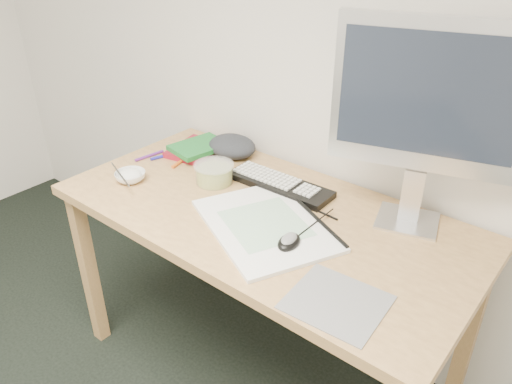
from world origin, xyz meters
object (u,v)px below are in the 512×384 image
keyboard (280,185)px  monitor (428,103)px  sketchpad (265,225)px  rice_bowl (130,177)px  desk (263,231)px

keyboard → monitor: bearing=8.8°
monitor → sketchpad: bearing=-153.7°
sketchpad → keyboard: keyboard is taller
sketchpad → rice_bowl: size_ratio=4.11×
sketchpad → rice_bowl: bearing=-147.0°
sketchpad → desk: bearing=157.9°
sketchpad → monitor: monitor is taller
desk → keyboard: (-0.05, 0.16, 0.09)m
desk → rice_bowl: rice_bowl is taller
sketchpad → monitor: (0.33, 0.31, 0.39)m
desk → sketchpad: sketchpad is taller
monitor → rice_bowl: (-0.90, -0.38, -0.38)m
keyboard → rice_bowl: bearing=-147.1°
desk → keyboard: keyboard is taller
desk → rice_bowl: (-0.51, -0.14, 0.10)m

